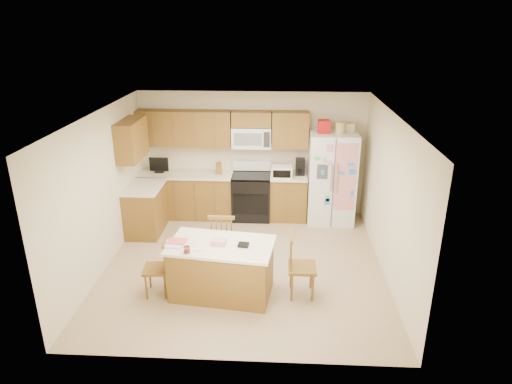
# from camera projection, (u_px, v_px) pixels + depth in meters

# --- Properties ---
(ground) EXTENTS (4.50, 4.50, 0.00)m
(ground) POSITION_uv_depth(u_px,v_px,m) (244.00, 265.00, 7.55)
(ground) COLOR #8F745D
(ground) RESTS_ON ground
(room_shell) EXTENTS (4.60, 4.60, 2.52)m
(room_shell) POSITION_uv_depth(u_px,v_px,m) (243.00, 183.00, 7.03)
(room_shell) COLOR beige
(room_shell) RESTS_ON ground
(cabinetry) EXTENTS (3.36, 1.56, 2.15)m
(cabinetry) POSITION_uv_depth(u_px,v_px,m) (201.00, 176.00, 8.94)
(cabinetry) COLOR brown
(cabinetry) RESTS_ON ground
(stove) EXTENTS (0.76, 0.65, 1.13)m
(stove) POSITION_uv_depth(u_px,v_px,m) (251.00, 195.00, 9.18)
(stove) COLOR black
(stove) RESTS_ON ground
(refrigerator) EXTENTS (0.90, 0.79, 2.04)m
(refrigerator) POSITION_uv_depth(u_px,v_px,m) (331.00, 177.00, 8.88)
(refrigerator) COLOR white
(refrigerator) RESTS_ON ground
(island) EXTENTS (1.63, 1.06, 0.91)m
(island) POSITION_uv_depth(u_px,v_px,m) (222.00, 269.00, 6.63)
(island) COLOR brown
(island) RESTS_ON ground
(windsor_chair_left) EXTENTS (0.40, 0.41, 0.88)m
(windsor_chair_left) POSITION_uv_depth(u_px,v_px,m) (158.00, 268.00, 6.64)
(windsor_chair_left) COLOR brown
(windsor_chair_left) RESTS_ON ground
(windsor_chair_back) EXTENTS (0.44, 0.42, 1.01)m
(windsor_chair_back) POSITION_uv_depth(u_px,v_px,m) (223.00, 243.00, 7.26)
(windsor_chair_back) COLOR brown
(windsor_chair_back) RESTS_ON ground
(windsor_chair_right) EXTENTS (0.40, 0.42, 0.97)m
(windsor_chair_right) POSITION_uv_depth(u_px,v_px,m) (300.00, 267.00, 6.59)
(windsor_chair_right) COLOR brown
(windsor_chair_right) RESTS_ON ground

